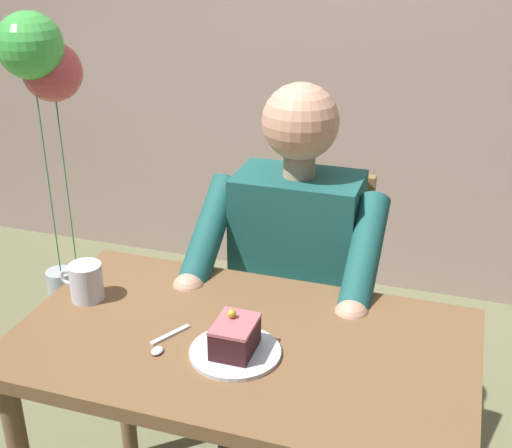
% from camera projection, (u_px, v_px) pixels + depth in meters
% --- Properties ---
extents(dining_table, '(1.07, 0.61, 0.73)m').
position_uv_depth(dining_table, '(242.00, 373.00, 1.62)').
color(dining_table, brown).
rests_on(dining_table, ground).
extents(chair, '(0.42, 0.42, 0.90)m').
position_uv_depth(chair, '(303.00, 300.00, 2.19)').
color(chair, olive).
rests_on(chair, ground).
extents(seated_person, '(0.53, 0.58, 1.22)m').
position_uv_depth(seated_person, '(289.00, 286.00, 1.98)').
color(seated_person, '#1D5A55').
rests_on(seated_person, ground).
extents(dessert_plate, '(0.21, 0.21, 0.01)m').
position_uv_depth(dessert_plate, '(235.00, 352.00, 1.52)').
color(dessert_plate, white).
rests_on(dessert_plate, dining_table).
extents(cake_slice, '(0.09, 0.11, 0.09)m').
position_uv_depth(cake_slice, '(235.00, 336.00, 1.50)').
color(cake_slice, '#39181B').
rests_on(cake_slice, dessert_plate).
extents(coffee_cup, '(0.12, 0.08, 0.10)m').
position_uv_depth(coffee_cup, '(86.00, 281.00, 1.72)').
color(coffee_cup, white).
rests_on(coffee_cup, dining_table).
extents(dessert_spoon, '(0.06, 0.14, 0.01)m').
position_uv_depth(dessert_spoon, '(163.00, 343.00, 1.55)').
color(dessert_spoon, silver).
rests_on(dessert_spoon, dining_table).
extents(balloon_display, '(0.27, 0.33, 1.31)m').
position_uv_depth(balloon_display, '(43.00, 84.00, 2.60)').
color(balloon_display, '#B2C1C6').
rests_on(balloon_display, ground).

